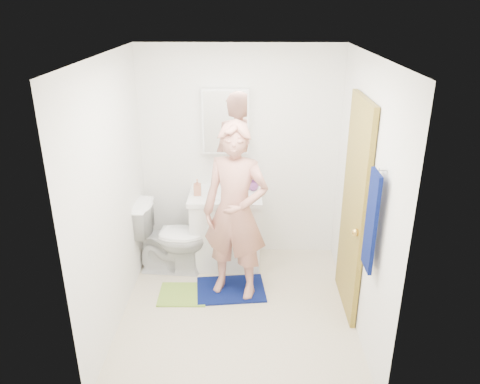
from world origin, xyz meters
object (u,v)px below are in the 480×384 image
object	(u,v)px
medicine_cabinet	(226,121)
soap_dispenser	(197,187)
toilet	(170,237)
vanity_cabinet	(226,230)
towel	(371,222)
toothbrush_cup	(253,186)
man	(235,212)

from	to	relation	value
medicine_cabinet	soap_dispenser	distance (m)	0.77
medicine_cabinet	toilet	world-z (taller)	medicine_cabinet
vanity_cabinet	medicine_cabinet	world-z (taller)	medicine_cabinet
vanity_cabinet	toilet	xyz separation A→B (m)	(-0.60, -0.17, 0.00)
soap_dispenser	toilet	bearing A→B (deg)	-155.92
towel	toilet	world-z (taller)	towel
towel	toothbrush_cup	distance (m)	1.86
toilet	man	size ratio (longest dim) A/B	0.45
medicine_cabinet	man	world-z (taller)	medicine_cabinet
vanity_cabinet	man	xyz separation A→B (m)	(0.12, -0.61, 0.51)
toilet	soap_dispenser	size ratio (longest dim) A/B	4.48
toilet	man	xyz separation A→B (m)	(0.72, -0.44, 0.51)
towel	soap_dispenser	bearing A→B (deg)	135.67
vanity_cabinet	toilet	size ratio (longest dim) A/B	0.99
towel	toilet	bearing A→B (deg)	143.60
soap_dispenser	vanity_cabinet	bearing A→B (deg)	7.41
toothbrush_cup	soap_dispenser	bearing A→B (deg)	-165.95
medicine_cabinet	toilet	xyz separation A→B (m)	(-0.60, -0.40, -1.20)
towel	soap_dispenser	xyz separation A→B (m)	(-1.48, 1.45, -0.31)
vanity_cabinet	toothbrush_cup	bearing A→B (deg)	20.33
toilet	towel	bearing A→B (deg)	-121.82
soap_dispenser	man	world-z (taller)	man
vanity_cabinet	soap_dispenser	world-z (taller)	soap_dispenser
medicine_cabinet	man	distance (m)	1.09
toothbrush_cup	medicine_cabinet	bearing A→B (deg)	159.22
medicine_cabinet	towel	size ratio (longest dim) A/B	0.87
towel	soap_dispenser	world-z (taller)	towel
toothbrush_cup	towel	bearing A→B (deg)	-61.13
toilet	man	distance (m)	0.99
medicine_cabinet	man	bearing A→B (deg)	-81.57
toothbrush_cup	man	bearing A→B (deg)	-103.65
vanity_cabinet	soap_dispenser	distance (m)	0.62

